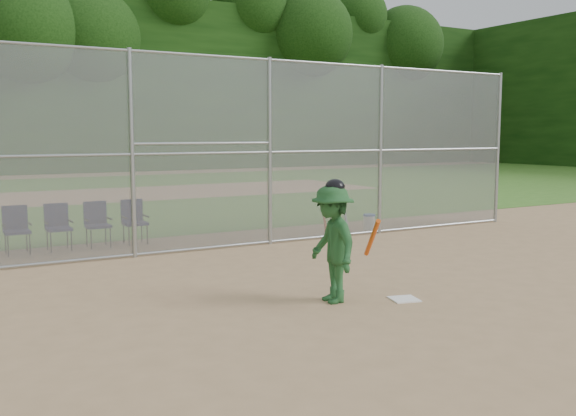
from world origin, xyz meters
TOP-DOWN VIEW (x-y plane):
  - ground at (0.00, 0.00)m, footprint 100.00×100.00m
  - grass_strip at (0.00, 18.00)m, footprint 100.00×100.00m
  - dirt_patch_far at (0.00, 18.00)m, footprint 24.00×24.00m
  - backstop_fence at (0.00, 5.00)m, footprint 16.09×0.09m
  - treeline at (0.00, 20.00)m, footprint 81.00×60.00m
  - home_plate at (0.42, -0.13)m, footprint 0.47×0.47m
  - batter_at_plate at (-0.55, 0.31)m, footprint 0.94×1.30m
  - water_cooler at (4.15, 5.59)m, footprint 0.31×0.31m
  - spare_bats at (2.86, 5.21)m, footprint 0.66×0.30m
  - chair_3 at (-3.93, 6.47)m, footprint 0.54×0.52m
  - chair_4 at (-3.13, 6.47)m, footprint 0.54×0.52m
  - chair_5 at (-2.33, 6.47)m, footprint 0.54×0.52m
  - chair_6 at (-1.54, 6.47)m, footprint 0.54×0.52m

SIDE VIEW (x-z plane):
  - ground at x=0.00m, z-range 0.00..0.00m
  - grass_strip at x=0.00m, z-range 0.01..0.01m
  - home_plate at x=0.42m, z-range 0.00..0.02m
  - dirt_patch_far at x=0.00m, z-range 0.01..0.01m
  - water_cooler at x=4.15m, z-range 0.00..0.39m
  - spare_bats at x=2.86m, z-range 0.00..0.84m
  - chair_3 at x=-3.93m, z-range 0.00..0.96m
  - chair_4 at x=-3.13m, z-range 0.00..0.96m
  - chair_5 at x=-2.33m, z-range 0.00..0.96m
  - chair_6 at x=-1.54m, z-range 0.00..0.96m
  - batter_at_plate at x=-0.55m, z-range -0.03..1.74m
  - backstop_fence at x=0.00m, z-range 0.07..4.07m
  - treeline at x=0.00m, z-range 0.00..11.00m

